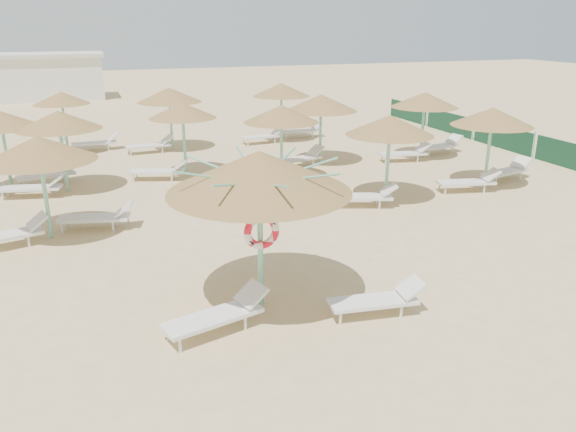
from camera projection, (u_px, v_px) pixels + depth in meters
name	position (u px, v px, depth m)	size (l,w,h in m)	color
ground	(278.00, 292.00, 11.87)	(120.00, 120.00, 0.00)	#D2B180
main_palapa	(259.00, 172.00, 10.47)	(3.52, 3.52, 3.15)	#6FC0A3
lounger_main_a	(219.00, 314.00, 10.26)	(2.07, 1.11, 0.72)	silver
lounger_main_b	(379.00, 299.00, 10.86)	(1.90, 0.78, 0.67)	silver
palapa_field	(241.00, 112.00, 20.34)	(20.03, 13.02, 2.72)	#6FC0A3
service_hut	(44.00, 76.00, 40.54)	(8.40, 4.40, 3.25)	silver
windbreak_fence	(503.00, 138.00, 25.02)	(0.08, 19.84, 1.10)	#1A4F37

